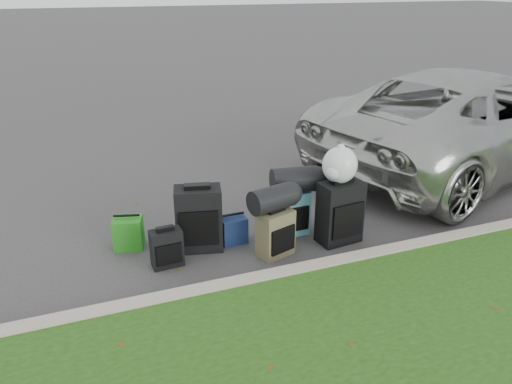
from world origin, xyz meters
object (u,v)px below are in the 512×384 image
object	(u,v)px
suitcase_large_black_left	(199,219)
suitcase_teal	(292,213)
suitcase_small_black	(167,248)
suitcase_olive	(275,233)
suitcase_large_black_right	(340,212)
tote_navy	(233,230)
suv	(471,119)
tote_green	(128,233)

from	to	relation	value
suitcase_large_black_left	suitcase_teal	world-z (taller)	suitcase_large_black_left
suitcase_small_black	suitcase_olive	xyz separation A→B (m)	(1.23, -0.21, 0.06)
suitcase_olive	suitcase_large_black_right	xyz separation A→B (m)	(0.86, 0.03, 0.11)
suitcase_teal	tote_navy	size ratio (longest dim) A/B	1.73
suitcase_teal	suitcase_large_black_right	bearing A→B (deg)	-40.95
suitcase_teal	suv	bearing A→B (deg)	16.60
suitcase_large_black_left	tote_navy	size ratio (longest dim) A/B	2.35
suv	suitcase_olive	world-z (taller)	suv
suitcase_teal	tote_green	size ratio (longest dim) A/B	1.50
suv	suitcase_large_black_right	world-z (taller)	suv
tote_navy	suv	bearing A→B (deg)	12.59
suitcase_small_black	suitcase_teal	xyz separation A→B (m)	(1.63, 0.20, 0.07)
suitcase_teal	suitcase_olive	bearing A→B (deg)	-134.91
suv	suitcase_small_black	bearing A→B (deg)	90.49
suitcase_olive	suitcase_large_black_left	bearing A→B (deg)	131.50
suv	tote_navy	world-z (taller)	suv
suitcase_large_black_left	tote_green	distance (m)	0.88
suitcase_olive	tote_navy	world-z (taller)	suitcase_olive
suitcase_small_black	suitcase_large_black_left	bearing A→B (deg)	27.24
suitcase_small_black	suitcase_large_black_left	world-z (taller)	suitcase_large_black_left
suv	suitcase_large_black_left	distance (m)	5.20
suitcase_small_black	tote_navy	bearing A→B (deg)	14.06
tote_green	suitcase_teal	bearing A→B (deg)	4.93
suitcase_olive	tote_navy	distance (m)	0.60
suitcase_teal	tote_green	bearing A→B (deg)	168.24
suitcase_teal	suitcase_large_black_right	world-z (taller)	suitcase_large_black_right
tote_green	suitcase_small_black	bearing A→B (deg)	-43.66
suv	suitcase_small_black	distance (m)	5.70
suitcase_small_black	suitcase_large_black_right	size ratio (longest dim) A/B	0.57
suitcase_large_black_left	tote_green	size ratio (longest dim) A/B	2.04
suitcase_olive	suitcase_small_black	bearing A→B (deg)	152.61
suv	suitcase_large_black_right	size ratio (longest dim) A/B	7.67
suitcase_small_black	suitcase_olive	distance (m)	1.25
suitcase_small_black	suitcase_olive	world-z (taller)	suitcase_olive
suitcase_small_black	tote_green	xyz separation A→B (m)	(-0.34, 0.58, -0.03)
suitcase_olive	tote_navy	xyz separation A→B (m)	(-0.36, 0.47, -0.11)
suv	tote_green	world-z (taller)	suv
suv	suitcase_large_black_left	xyz separation A→B (m)	(-5.04, -1.17, -0.44)
suitcase_small_black	suitcase_teal	distance (m)	1.64
suitcase_large_black_left	tote_green	xyz separation A→B (m)	(-0.79, 0.33, -0.20)
tote_navy	tote_green	bearing A→B (deg)	163.66
suitcase_small_black	suitcase_large_black_right	xyz separation A→B (m)	(2.09, -0.18, 0.17)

